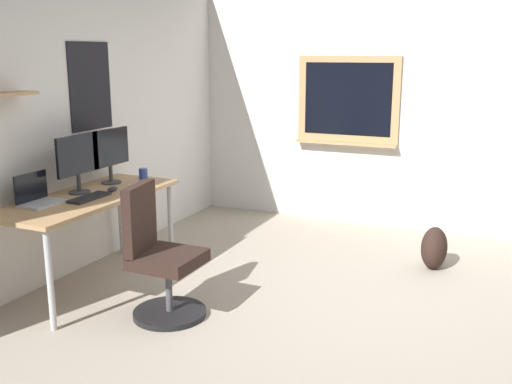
# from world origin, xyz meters

# --- Properties ---
(ground_plane) EXTENTS (5.20, 5.20, 0.00)m
(ground_plane) POSITION_xyz_m (0.00, 0.00, 0.00)
(ground_plane) COLOR #9E9384
(ground_plane) RESTS_ON ground
(wall_back) EXTENTS (5.00, 0.30, 2.60)m
(wall_back) POSITION_xyz_m (-0.01, 2.45, 1.30)
(wall_back) COLOR silver
(wall_back) RESTS_ON ground
(wall_right) EXTENTS (0.22, 5.00, 2.60)m
(wall_right) POSITION_xyz_m (2.45, 0.03, 1.30)
(wall_right) COLOR silver
(wall_right) RESTS_ON ground
(desk) EXTENTS (1.60, 0.66, 0.75)m
(desk) POSITION_xyz_m (-0.25, 2.04, 0.68)
(desk) COLOR tan
(desk) RESTS_ON ground
(office_chair) EXTENTS (0.52, 0.53, 0.95)m
(office_chair) POSITION_xyz_m (-0.49, 1.24, 0.41)
(office_chair) COLOR black
(office_chair) RESTS_ON ground
(laptop) EXTENTS (0.31, 0.21, 0.23)m
(laptop) POSITION_xyz_m (-0.61, 2.19, 0.80)
(laptop) COLOR #ADAFB5
(laptop) RESTS_ON desk
(monitor_primary) EXTENTS (0.46, 0.17, 0.46)m
(monitor_primary) POSITION_xyz_m (-0.21, 2.15, 1.02)
(monitor_primary) COLOR #38383D
(monitor_primary) RESTS_ON desk
(monitor_secondary) EXTENTS (0.46, 0.17, 0.46)m
(monitor_secondary) POSITION_xyz_m (0.19, 2.15, 1.02)
(monitor_secondary) COLOR #38383D
(monitor_secondary) RESTS_ON desk
(keyboard) EXTENTS (0.37, 0.13, 0.02)m
(keyboard) POSITION_xyz_m (-0.33, 1.96, 0.76)
(keyboard) COLOR black
(keyboard) RESTS_ON desk
(computer_mouse) EXTENTS (0.10, 0.06, 0.03)m
(computer_mouse) POSITION_xyz_m (-0.05, 1.96, 0.76)
(computer_mouse) COLOR #262628
(computer_mouse) RESTS_ON desk
(coffee_mug) EXTENTS (0.08, 0.08, 0.09)m
(coffee_mug) POSITION_xyz_m (0.45, 2.01, 0.79)
(coffee_mug) COLOR #334CA5
(coffee_mug) RESTS_ON desk
(backpack) EXTENTS (0.32, 0.22, 0.37)m
(backpack) POSITION_xyz_m (1.28, -0.40, 0.18)
(backpack) COLOR black
(backpack) RESTS_ON ground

